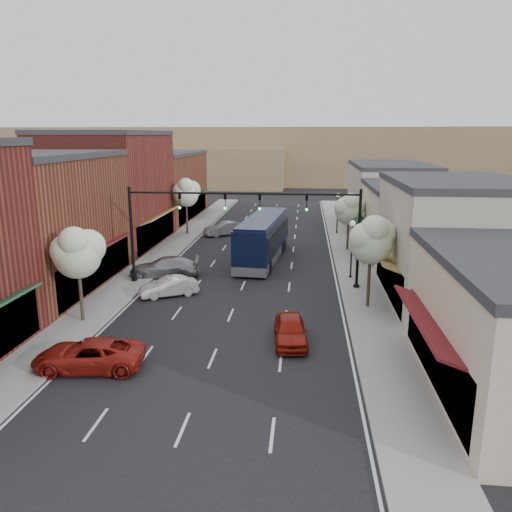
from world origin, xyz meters
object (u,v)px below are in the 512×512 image
(coach_bus, at_px, (263,238))
(parked_car_c, at_px, (165,267))
(parked_car_a, at_px, (89,355))
(tree_right_near, at_px, (372,239))
(signal_mast_left, at_px, (164,221))
(lamp_post_near, at_px, (352,240))
(parked_car_b, at_px, (169,287))
(parked_car_e, at_px, (225,229))
(signal_mast_right, at_px, (324,223))
(tree_right_far, at_px, (349,208))
(tree_left_near, at_px, (77,251))
(lamp_post_far, at_px, (338,206))
(red_hatchback, at_px, (290,330))
(tree_left_far, at_px, (186,192))

(coach_bus, relative_size, parked_car_c, 2.40)
(coach_bus, height_order, parked_car_a, coach_bus)
(tree_right_near, bearing_deg, signal_mast_left, 163.81)
(tree_right_near, relative_size, parked_car_c, 1.14)
(tree_right_near, xyz_separation_m, lamp_post_near, (-0.55, 6.56, -1.45))
(parked_car_b, bearing_deg, parked_car_e, 151.05)
(signal_mast_right, bearing_deg, tree_right_far, 77.15)
(tree_right_far, height_order, coach_bus, tree_right_far)
(tree_right_far, bearing_deg, parked_car_b, -131.49)
(tree_left_near, distance_m, lamp_post_far, 32.35)
(parked_car_a, distance_m, parked_car_b, 10.91)
(lamp_post_near, bearing_deg, tree_right_near, -85.23)
(tree_right_near, height_order, tree_left_near, tree_right_near)
(signal_mast_left, bearing_deg, parked_car_c, 108.44)
(tree_right_far, relative_size, parked_car_e, 1.21)
(lamp_post_near, distance_m, red_hatchback, 13.10)
(lamp_post_far, relative_size, red_hatchback, 1.08)
(tree_right_far, height_order, parked_car_e, tree_right_far)
(tree_left_far, distance_m, parked_car_c, 16.79)
(tree_left_near, relative_size, coach_bus, 0.46)
(tree_left_far, bearing_deg, red_hatchback, -66.66)
(lamp_post_far, bearing_deg, parked_car_b, -118.70)
(signal_mast_right, distance_m, parked_car_c, 12.56)
(tree_right_near, relative_size, red_hatchback, 1.45)
(signal_mast_right, height_order, tree_right_near, signal_mast_right)
(tree_left_near, height_order, parked_car_b, tree_left_near)
(tree_left_near, relative_size, parked_car_c, 1.09)
(tree_right_near, height_order, tree_left_far, tree_left_far)
(parked_car_c, bearing_deg, signal_mast_left, 9.86)
(lamp_post_near, relative_size, parked_car_a, 0.88)
(lamp_post_far, bearing_deg, tree_left_far, -172.70)
(signal_mast_left, xyz_separation_m, tree_left_near, (-2.63, -8.05, -0.40))
(signal_mast_right, distance_m, lamp_post_near, 3.69)
(lamp_post_near, relative_size, coach_bus, 0.36)
(tree_right_near, distance_m, parked_car_c, 16.09)
(tree_right_near, xyz_separation_m, red_hatchback, (-4.66, -5.67, -3.75))
(tree_left_near, relative_size, parked_car_e, 1.27)
(tree_left_near, xyz_separation_m, coach_bus, (9.05, 15.69, -2.27))
(parked_car_b, bearing_deg, red_hatchback, 22.47)
(signal_mast_left, distance_m, lamp_post_far, 24.14)
(signal_mast_left, relative_size, coach_bus, 0.66)
(signal_mast_left, relative_size, tree_left_near, 1.44)
(tree_left_near, xyz_separation_m, parked_car_e, (4.04, 26.05, -3.48))
(tree_right_far, height_order, lamp_post_near, tree_right_far)
(tree_right_far, relative_size, parked_car_c, 1.04)
(parked_car_b, bearing_deg, signal_mast_right, 77.33)
(red_hatchback, distance_m, parked_car_c, 15.14)
(tree_right_far, distance_m, parked_car_c, 18.06)
(tree_left_near, bearing_deg, signal_mast_left, 71.90)
(signal_mast_left, distance_m, parked_car_b, 4.94)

